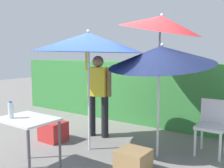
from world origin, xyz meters
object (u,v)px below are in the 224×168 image
object	(u,v)px
umbrella_orange	(88,42)
folding_table	(27,125)
umbrella_yellow	(161,55)
chair_plastic	(212,123)
bottle_water	(11,110)
cooler_box	(53,131)
crate_cardboard	(133,161)
person_vendor	(98,90)
umbrella_rainbow	(161,23)

from	to	relation	value
umbrella_orange	folding_table	bearing A→B (deg)	-99.24
umbrella_yellow	chair_plastic	bearing A→B (deg)	43.86
chair_plastic	bottle_water	distance (m)	3.12
cooler_box	crate_cardboard	xyz separation A→B (m)	(1.91, -0.26, -0.02)
umbrella_yellow	chair_plastic	world-z (taller)	umbrella_yellow
folding_table	chair_plastic	bearing A→B (deg)	47.44
umbrella_orange	cooler_box	xyz separation A→B (m)	(-0.85, -0.05, -1.64)
umbrella_orange	folding_table	xyz separation A→B (m)	(-0.18, -1.11, -1.17)
person_vendor	chair_plastic	distance (m)	2.15
person_vendor	folding_table	bearing A→B (deg)	-85.84
umbrella_yellow	folding_table	distance (m)	2.20
chair_plastic	cooler_box	bearing A→B (deg)	-157.86
umbrella_orange	crate_cardboard	distance (m)	2.00
umbrella_rainbow	person_vendor	bearing A→B (deg)	-156.41
person_vendor	cooler_box	world-z (taller)	person_vendor
umbrella_rainbow	cooler_box	size ratio (longest dim) A/B	5.51
umbrella_rainbow	chair_plastic	size ratio (longest dim) A/B	2.79
umbrella_yellow	crate_cardboard	world-z (taller)	umbrella_yellow
cooler_box	umbrella_orange	bearing A→B (deg)	3.51
cooler_box	bottle_water	size ratio (longest dim) A/B	1.88
umbrella_yellow	chair_plastic	size ratio (longest dim) A/B	2.12
chair_plastic	cooler_box	distance (m)	2.84
cooler_box	bottle_water	xyz separation A→B (m)	(0.49, -1.19, 0.69)
umbrella_orange	person_vendor	bearing A→B (deg)	115.49
umbrella_rainbow	folding_table	world-z (taller)	umbrella_rainbow
chair_plastic	folding_table	world-z (taller)	chair_plastic
person_vendor	cooler_box	bearing A→B (deg)	-127.54
umbrella_yellow	person_vendor	distance (m)	1.60
umbrella_rainbow	bottle_water	distance (m)	2.93
cooler_box	folding_table	xyz separation A→B (m)	(0.67, -1.06, 0.48)
crate_cardboard	folding_table	size ratio (longest dim) A/B	0.53
folding_table	umbrella_yellow	bearing A→B (deg)	49.07
cooler_box	folding_table	size ratio (longest dim) A/B	0.56
cooler_box	chair_plastic	bearing A→B (deg)	22.14
folding_table	bottle_water	bearing A→B (deg)	-144.09
person_vendor	chair_plastic	world-z (taller)	person_vendor
umbrella_rainbow	person_vendor	world-z (taller)	umbrella_rainbow
chair_plastic	folding_table	xyz separation A→B (m)	(-1.95, -2.12, 0.15)
person_vendor	chair_plastic	size ratio (longest dim) A/B	2.11
chair_plastic	person_vendor	bearing A→B (deg)	-170.05
umbrella_orange	person_vendor	xyz separation A→B (m)	(-0.31, 0.65, -0.89)
umbrella_orange	chair_plastic	distance (m)	2.43
person_vendor	bottle_water	distance (m)	1.89
crate_cardboard	folding_table	xyz separation A→B (m)	(-1.24, -0.80, 0.50)
umbrella_rainbow	cooler_box	distance (m)	2.83
umbrella_rainbow	crate_cardboard	xyz separation A→B (m)	(0.29, -1.43, -2.02)
bottle_water	folding_table	bearing A→B (deg)	35.91
crate_cardboard	umbrella_orange	bearing A→B (deg)	163.70
person_vendor	folding_table	size ratio (longest dim) A/B	2.35
umbrella_yellow	folding_table	xyz separation A→B (m)	(-1.30, -1.50, -0.95)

